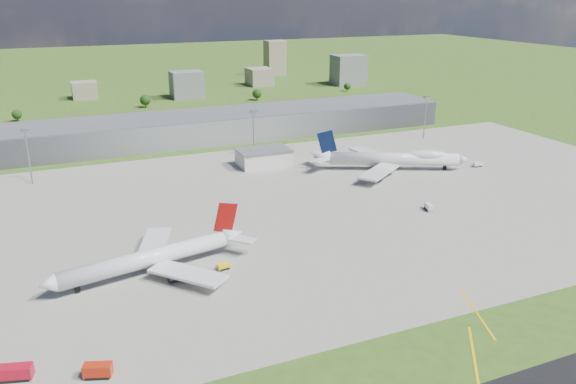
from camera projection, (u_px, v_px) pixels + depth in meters
name	position (u px, v px, depth m)	size (l,w,h in m)	color
ground	(218.00, 145.00, 329.42)	(1400.00, 1400.00, 0.00)	#34571B
apron	(314.00, 203.00, 237.73)	(360.00, 190.00, 0.08)	gray
terminal	(210.00, 127.00, 339.90)	(300.00, 42.00, 15.00)	gray
ops_building	(264.00, 158.00, 288.41)	(26.00, 16.00, 8.00)	silver
mast_west	(27.00, 147.00, 256.33)	(3.50, 2.00, 25.90)	gray
mast_center	(253.00, 126.00, 296.81)	(3.50, 2.00, 25.90)	gray
mast_east	(426.00, 110.00, 337.28)	(3.50, 2.00, 25.90)	gray
airliner_red_twin	(154.00, 258.00, 178.19)	(66.65, 51.27, 18.40)	silver
airliner_blue_quad	(394.00, 159.00, 280.83)	(73.19, 55.51, 20.29)	silver
fire_truck	(15.00, 373.00, 129.16)	(8.43, 4.99, 3.52)	#B40C22
crash_tender	(98.00, 371.00, 129.99)	(7.04, 4.84, 3.37)	red
tug_yellow	(223.00, 267.00, 180.85)	(4.23, 2.78, 1.94)	yellow
van_white_near	(429.00, 207.00, 229.78)	(3.57, 5.60, 2.63)	white
van_white_far	(478.00, 164.00, 286.95)	(4.98, 2.53, 2.53)	silver
bldg_cw	(85.00, 90.00, 469.69)	(20.00, 18.00, 14.00)	gray
bldg_c	(187.00, 85.00, 471.78)	(26.00, 20.00, 22.00)	slate
bldg_ce	(260.00, 77.00, 536.90)	(22.00, 24.00, 16.00)	gray
bldg_e	(348.00, 70.00, 538.31)	(30.00, 22.00, 28.00)	slate
bldg_tall_e	(275.00, 58.00, 600.27)	(20.00, 18.00, 36.00)	gray
tree_w	(17.00, 114.00, 387.00)	(6.75, 6.75, 8.25)	#382314
tree_c	(145.00, 100.00, 432.79)	(8.10, 8.10, 9.90)	#382314
tree_e	(257.00, 94.00, 461.68)	(7.65, 7.65, 9.35)	#382314
tree_far_e	(347.00, 86.00, 503.80)	(6.30, 6.30, 7.70)	#382314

